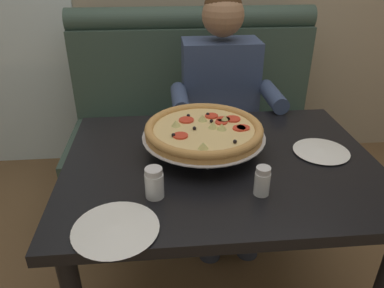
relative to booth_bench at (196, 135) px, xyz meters
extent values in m
cube|color=#384C42|center=(0.00, -0.13, -0.17)|extent=(1.50, 0.60, 0.46)
cube|color=#384C42|center=(0.00, 0.26, 0.29)|extent=(1.50, 0.18, 0.65)
cylinder|color=#384C42|center=(0.00, 0.26, 0.66)|extent=(1.50, 0.14, 0.14)
cube|color=black|center=(0.00, -0.90, 0.33)|extent=(1.14, 0.86, 0.04)
cylinder|color=black|center=(-0.50, -0.54, -0.04)|extent=(0.06, 0.06, 0.71)
cylinder|color=black|center=(0.50, -0.54, -0.04)|extent=(0.06, 0.06, 0.71)
cube|color=#2D3342|center=(0.11, -0.38, 0.14)|extent=(0.34, 0.40, 0.15)
cylinder|color=#2D3342|center=(0.01, -0.63, -0.17)|extent=(0.11, 0.11, 0.46)
cylinder|color=#2D3342|center=(0.21, -0.63, -0.17)|extent=(0.11, 0.11, 0.46)
cube|color=#38476B|center=(0.11, -0.16, 0.34)|extent=(0.40, 0.22, 0.56)
cylinder|color=#38476B|center=(-0.12, -0.38, 0.39)|extent=(0.08, 0.28, 0.08)
cylinder|color=#38476B|center=(0.34, -0.38, 0.39)|extent=(0.08, 0.28, 0.08)
sphere|color=#997051|center=(0.11, -0.18, 0.75)|extent=(0.21, 0.21, 0.21)
sphere|color=#472D19|center=(0.11, -0.17, 0.78)|extent=(0.19, 0.19, 0.19)
cylinder|color=silver|center=(-0.06, -0.95, 0.39)|extent=(0.01, 0.01, 0.07)
cylinder|color=silver|center=(-0.16, -0.77, 0.39)|extent=(0.01, 0.01, 0.07)
cylinder|color=silver|center=(0.05, -0.77, 0.39)|extent=(0.01, 0.01, 0.07)
torus|color=silver|center=(-0.06, -0.83, 0.41)|extent=(0.25, 0.25, 0.01)
cylinder|color=silver|center=(-0.06, -0.83, 0.42)|extent=(0.46, 0.46, 0.00)
cylinder|color=tan|center=(-0.06, -0.83, 0.43)|extent=(0.43, 0.43, 0.02)
torus|color=tan|center=(-0.06, -0.83, 0.45)|extent=(0.44, 0.44, 0.03)
cylinder|color=#E5C17A|center=(-0.06, -0.83, 0.45)|extent=(0.37, 0.37, 0.01)
cylinder|color=red|center=(0.07, -0.85, 0.46)|extent=(0.05, 0.05, 0.01)
cylinder|color=red|center=(-0.12, -0.76, 0.46)|extent=(0.06, 0.06, 0.01)
cylinder|color=red|center=(-0.01, -0.73, 0.46)|extent=(0.05, 0.05, 0.01)
cylinder|color=red|center=(0.09, -0.85, 0.46)|extent=(0.05, 0.05, 0.01)
cylinder|color=red|center=(-0.15, -0.89, 0.46)|extent=(0.05, 0.05, 0.01)
cylinder|color=red|center=(0.06, -0.77, 0.46)|extent=(0.06, 0.06, 0.01)
cylinder|color=red|center=(0.03, -0.77, 0.46)|extent=(0.05, 0.05, 0.01)
cylinder|color=red|center=(0.01, -0.79, 0.46)|extent=(0.05, 0.05, 0.01)
sphere|color=black|center=(-0.09, -0.84, 0.46)|extent=(0.01, 0.01, 0.01)
sphere|color=black|center=(0.03, -0.96, 0.46)|extent=(0.01, 0.01, 0.01)
sphere|color=black|center=(-0.02, -0.78, 0.46)|extent=(0.01, 0.01, 0.01)
sphere|color=black|center=(-0.03, -0.72, 0.46)|extent=(0.01, 0.01, 0.01)
sphere|color=black|center=(-0.17, -0.89, 0.46)|extent=(0.01, 0.01, 0.01)
sphere|color=black|center=(-0.11, -0.73, 0.46)|extent=(0.01, 0.01, 0.01)
cone|color=#CCC675|center=(-0.02, -0.83, 0.46)|extent=(0.04, 0.04, 0.02)
cone|color=#CCC675|center=(-0.05, -0.76, 0.46)|extent=(0.04, 0.04, 0.02)
cone|color=#CCC675|center=(0.01, -0.85, 0.46)|extent=(0.04, 0.04, 0.02)
cone|color=#CCC675|center=(-0.08, -0.98, 0.46)|extent=(0.04, 0.04, 0.02)
cone|color=#CCC675|center=(0.03, -0.78, 0.46)|extent=(0.04, 0.04, 0.02)
cone|color=#CCC675|center=(-0.16, -0.80, 0.46)|extent=(0.04, 0.04, 0.02)
cylinder|color=white|center=(-0.24, -1.10, 0.39)|extent=(0.06, 0.06, 0.08)
cylinder|color=#A82D19|center=(-0.24, -1.10, 0.38)|extent=(0.05, 0.05, 0.05)
cylinder|color=silver|center=(-0.24, -1.10, 0.44)|extent=(0.05, 0.05, 0.02)
cylinder|color=white|center=(0.09, -1.11, 0.39)|extent=(0.05, 0.05, 0.08)
cylinder|color=#4C6633|center=(0.09, -1.11, 0.37)|extent=(0.04, 0.04, 0.04)
cylinder|color=silver|center=(0.09, -1.11, 0.44)|extent=(0.05, 0.05, 0.02)
cylinder|color=white|center=(0.39, -0.87, 0.36)|extent=(0.15, 0.15, 0.01)
cone|color=white|center=(0.39, -0.87, 0.36)|extent=(0.21, 0.21, 0.01)
cylinder|color=white|center=(-0.35, -1.24, 0.36)|extent=(0.17, 0.17, 0.01)
cone|color=white|center=(-0.35, -1.24, 0.36)|extent=(0.24, 0.24, 0.01)
cylinder|color=black|center=(-1.49, 1.06, -0.18)|extent=(0.02, 0.02, 0.44)
cylinder|color=black|center=(-1.23, 1.10, -0.18)|extent=(0.02, 0.02, 0.44)
cylinder|color=black|center=(-1.54, 1.31, -0.18)|extent=(0.02, 0.02, 0.44)
cylinder|color=black|center=(-1.28, 1.36, -0.18)|extent=(0.02, 0.02, 0.44)
cylinder|color=black|center=(-1.38, 1.21, 0.05)|extent=(0.40, 0.40, 0.02)
cube|color=black|center=(-1.41, 1.36, 0.25)|extent=(0.32, 0.08, 0.42)
camera|label=1|loc=(-0.21, -2.04, 1.04)|focal=34.23mm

